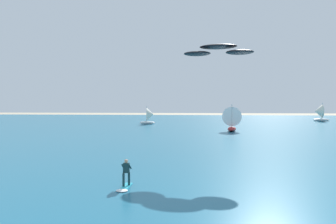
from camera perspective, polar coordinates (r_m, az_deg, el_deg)
name	(u,v)px	position (r m, az deg, el deg)	size (l,w,h in m)	color
ocean	(185,129)	(54.81, 3.13, -3.13)	(160.00, 90.00, 0.10)	#236B89
kitesurfer	(125,178)	(19.19, -7.82, -11.82)	(0.74, 1.99, 1.67)	#26B2CC
kite	(218,50)	(28.76, 9.17, 11.10)	(6.51, 3.11, 0.95)	black
sailboat_heeled_over	(232,118)	(52.20, 11.69, -1.16)	(3.44, 3.94, 4.45)	maroon
sailboat_mid_right	(150,116)	(64.28, -3.40, -0.69)	(3.30, 2.82, 3.81)	silver
sailboat_anchored_offshore	(319,113)	(80.15, 25.95, -0.12)	(3.78, 3.23, 4.35)	silver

